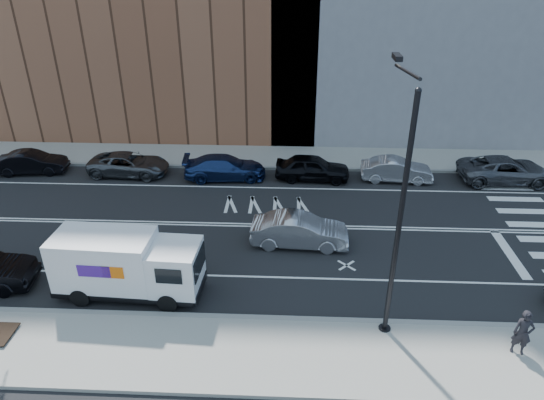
# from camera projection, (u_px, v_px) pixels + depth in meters

# --- Properties ---
(ground) EXTENTS (120.00, 120.00, 0.00)m
(ground) POSITION_uv_depth(u_px,v_px,m) (222.00, 224.00, 24.61)
(ground) COLOR black
(ground) RESTS_ON ground
(sidewalk_near) EXTENTS (44.00, 3.60, 0.15)m
(sidewalk_near) POSITION_uv_depth(u_px,v_px,m) (188.00, 352.00, 16.80)
(sidewalk_near) COLOR gray
(sidewalk_near) RESTS_ON ground
(sidewalk_far) EXTENTS (44.00, 3.60, 0.15)m
(sidewalk_far) POSITION_uv_depth(u_px,v_px,m) (240.00, 156.00, 32.36)
(sidewalk_far) COLOR gray
(sidewalk_far) RESTS_ON ground
(curb_near) EXTENTS (44.00, 0.25, 0.17)m
(curb_near) POSITION_uv_depth(u_px,v_px,m) (197.00, 317.00, 18.39)
(curb_near) COLOR gray
(curb_near) RESTS_ON ground
(curb_far) EXTENTS (44.00, 0.25, 0.17)m
(curb_far) POSITION_uv_depth(u_px,v_px,m) (237.00, 167.00, 30.76)
(curb_far) COLOR gray
(curb_far) RESTS_ON ground
(crosswalk) EXTENTS (3.00, 14.00, 0.01)m
(crosswalk) POSITION_uv_depth(u_px,v_px,m) (543.00, 232.00, 23.97)
(crosswalk) COLOR white
(crosswalk) RESTS_ON ground
(road_markings) EXTENTS (40.00, 8.60, 0.01)m
(road_markings) POSITION_uv_depth(u_px,v_px,m) (222.00, 224.00, 24.61)
(road_markings) COLOR white
(road_markings) RESTS_ON ground
(streetlight) EXTENTS (0.44, 4.02, 9.34)m
(streetlight) POSITION_uv_depth(u_px,v_px,m) (398.00, 204.00, 15.86)
(streetlight) COLOR black
(streetlight) RESTS_ON ground
(fedex_van) EXTENTS (5.94, 2.31, 2.67)m
(fedex_van) POSITION_uv_depth(u_px,v_px,m) (127.00, 265.00, 19.13)
(fedex_van) COLOR black
(fedex_van) RESTS_ON ground
(far_parked_b) EXTENTS (4.32, 1.92, 1.38)m
(far_parked_b) POSITION_uv_depth(u_px,v_px,m) (32.00, 162.00, 29.91)
(far_parked_b) COLOR black
(far_parked_b) RESTS_ON ground
(far_parked_c) EXTENTS (4.94, 2.45, 1.35)m
(far_parked_c) POSITION_uv_depth(u_px,v_px,m) (129.00, 164.00, 29.71)
(far_parked_c) COLOR #4A4D51
(far_parked_c) RESTS_ON ground
(far_parked_d) EXTENTS (5.07, 2.43, 1.42)m
(far_parked_d) POSITION_uv_depth(u_px,v_px,m) (225.00, 167.00, 29.20)
(far_parked_d) COLOR navy
(far_parked_d) RESTS_ON ground
(far_parked_e) EXTENTS (4.53, 2.03, 1.51)m
(far_parked_e) POSITION_uv_depth(u_px,v_px,m) (312.00, 168.00, 29.05)
(far_parked_e) COLOR black
(far_parked_e) RESTS_ON ground
(far_parked_f) EXTENTS (4.26, 1.69, 1.38)m
(far_parked_f) POSITION_uv_depth(u_px,v_px,m) (396.00, 170.00, 28.93)
(far_parked_f) COLOR #AFAFB4
(far_parked_f) RESTS_ON ground
(far_parked_g) EXTENTS (5.44, 2.58, 1.50)m
(far_parked_g) POSITION_uv_depth(u_px,v_px,m) (505.00, 170.00, 28.76)
(far_parked_g) COLOR #4F5156
(far_parked_g) RESTS_ON ground
(driving_sedan) EXTENTS (4.61, 1.79, 1.50)m
(driving_sedan) POSITION_uv_depth(u_px,v_px,m) (300.00, 231.00, 22.65)
(driving_sedan) COLOR #AAA9AE
(driving_sedan) RESTS_ON ground
(pedestrian) EXTENTS (0.72, 0.56, 1.74)m
(pedestrian) POSITION_uv_depth(u_px,v_px,m) (523.00, 333.00, 16.30)
(pedestrian) COLOR black
(pedestrian) RESTS_ON sidewalk_near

